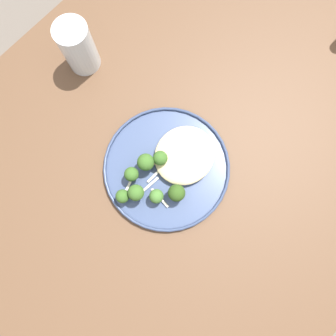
{
  "coord_description": "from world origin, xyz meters",
  "views": [
    {
      "loc": [
        -0.12,
        -0.09,
        1.43
      ],
      "look_at": [
        -0.02,
        -0.0,
        0.76
      ],
      "focal_mm": 32.56,
      "sensor_mm": 36.0,
      "label": 1
    }
  ],
  "objects": [
    {
      "name": "ground",
      "position": [
        0.0,
        0.0,
        0.0
      ],
      "size": [
        6.0,
        6.0,
        0.0
      ],
      "primitive_type": "plane",
      "color": "#665B51"
    },
    {
      "name": "wooden_dining_table",
      "position": [
        0.0,
        0.0,
        0.66
      ],
      "size": [
        1.4,
        1.0,
        0.74
      ],
      "color": "brown",
      "rests_on": "ground"
    },
    {
      "name": "dinner_plate",
      "position": [
        -0.02,
        -0.0,
        0.75
      ],
      "size": [
        0.29,
        0.29,
        0.02
      ],
      "color": "#38476B",
      "rests_on": "wooden_dining_table"
    },
    {
      "name": "noodle_bed",
      "position": [
        0.02,
        -0.01,
        0.76
      ],
      "size": [
        0.14,
        0.13,
        0.03
      ],
      "color": "beige",
      "rests_on": "dinner_plate"
    },
    {
      "name": "seared_scallop_tilted_round",
      "position": [
        0.02,
        -0.04,
        0.76
      ],
      "size": [
        0.03,
        0.03,
        0.01
      ],
      "color": "beige",
      "rests_on": "dinner_plate"
    },
    {
      "name": "seared_scallop_center_golden",
      "position": [
        0.02,
        -0.01,
        0.76
      ],
      "size": [
        0.04,
        0.04,
        0.02
      ],
      "color": "#DBB77A",
      "rests_on": "dinner_plate"
    },
    {
      "name": "seared_scallop_large_seared",
      "position": [
        -0.03,
        0.03,
        0.76
      ],
      "size": [
        0.02,
        0.02,
        0.01
      ],
      "color": "#DBB77A",
      "rests_on": "dinner_plate"
    },
    {
      "name": "seared_scallop_on_noodles",
      "position": [
        -0.0,
        0.01,
        0.76
      ],
      "size": [
        0.03,
        0.03,
        0.01
      ],
      "color": "beige",
      "rests_on": "dinner_plate"
    },
    {
      "name": "seared_scallop_half_hidden",
      "position": [
        0.05,
        -0.02,
        0.76
      ],
      "size": [
        0.03,
        0.03,
        0.01
      ],
      "color": "#DBB77A",
      "rests_on": "dinner_plate"
    },
    {
      "name": "seared_scallop_tiny_bay",
      "position": [
        -0.02,
        -0.02,
        0.76
      ],
      "size": [
        0.02,
        0.02,
        0.01
      ],
      "color": "beige",
      "rests_on": "dinner_plate"
    },
    {
      "name": "broccoli_floret_rear_charred",
      "position": [
        -0.09,
        -0.03,
        0.78
      ],
      "size": [
        0.03,
        0.03,
        0.04
      ],
      "color": "#89A356",
      "rests_on": "dinner_plate"
    },
    {
      "name": "broccoli_floret_center_pile",
      "position": [
        -0.05,
        0.04,
        0.78
      ],
      "size": [
        0.04,
        0.04,
        0.05
      ],
      "color": "#89A356",
      "rests_on": "dinner_plate"
    },
    {
      "name": "broccoli_floret_split_head",
      "position": [
        -0.14,
        0.02,
        0.78
      ],
      "size": [
        0.03,
        0.03,
        0.04
      ],
      "color": "#7A994C",
      "rests_on": "dinner_plate"
    },
    {
      "name": "broccoli_floret_beside_noodles",
      "position": [
        -0.02,
        0.02,
        0.78
      ],
      "size": [
        0.03,
        0.03,
        0.05
      ],
      "color": "#7A994C",
      "rests_on": "dinner_plate"
    },
    {
      "name": "broccoli_floret_near_rim",
      "position": [
        -0.06,
        -0.06,
        0.78
      ],
      "size": [
        0.04,
        0.04,
        0.05
      ],
      "color": "#89A356",
      "rests_on": "dinner_plate"
    },
    {
      "name": "broccoli_floret_left_leaning",
      "position": [
        -0.09,
        0.04,
        0.78
      ],
      "size": [
        0.03,
        0.03,
        0.05
      ],
      "color": "#7A994C",
      "rests_on": "dinner_plate"
    },
    {
      "name": "broccoli_floret_front_edge",
      "position": [
        -0.11,
        0.01,
        0.79
      ],
      "size": [
        0.04,
        0.04,
        0.06
      ],
      "color": "#7A994C",
      "rests_on": "dinner_plate"
    },
    {
      "name": "onion_sliver_curled_piece",
      "position": [
        -0.09,
        -0.04,
        0.75
      ],
      "size": [
        0.01,
        0.05,
        0.0
      ],
      "primitive_type": "cube",
      "rotation": [
        0.0,
        0.0,
        1.48
      ],
      "color": "silver",
      "rests_on": "dinner_plate"
    },
    {
      "name": "onion_sliver_short_strip",
      "position": [
        -0.11,
        0.04,
        0.75
      ],
      "size": [
        0.04,
        0.02,
        0.0
      ],
      "primitive_type": "cube",
      "rotation": [
        0.0,
        0.0,
        0.32
      ],
      "color": "silver",
      "rests_on": "dinner_plate"
    },
    {
      "name": "onion_sliver_pale_crescent",
      "position": [
        -0.08,
        -0.0,
        0.75
      ],
      "size": [
        0.04,
        0.01,
        0.0
      ],
      "primitive_type": "cube",
      "rotation": [
        0.0,
        0.0,
        3.05
      ],
      "color": "silver",
      "rests_on": "dinner_plate"
    },
    {
      "name": "onion_sliver_long_sliver",
      "position": [
        -0.05,
        0.01,
        0.75
      ],
      "size": [
        0.06,
        0.01,
        0.0
      ],
      "primitive_type": "cube",
      "rotation": [
        0.0,
        0.0,
        6.24
      ],
      "color": "silver",
      "rests_on": "dinner_plate"
    },
    {
      "name": "water_glass",
      "position": [
        0.04,
        0.33,
        0.8
      ],
      "size": [
        0.08,
        0.08,
        0.13
      ],
      "color": "silver",
      "rests_on": "wooden_dining_table"
    }
  ]
}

